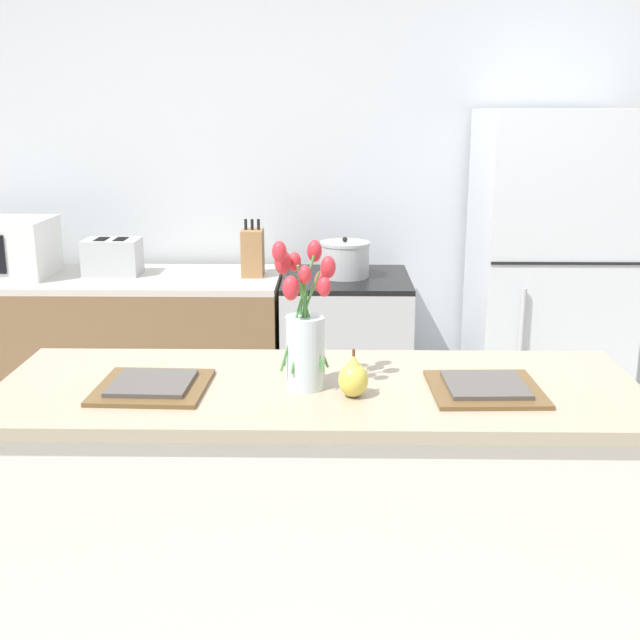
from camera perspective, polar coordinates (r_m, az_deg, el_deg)
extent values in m
cube|color=silver|center=(4.13, 0.44, 10.13)|extent=(5.20, 0.08, 2.70)
cube|color=silver|center=(2.46, -0.11, -15.44)|extent=(1.76, 0.62, 0.91)
cube|color=tan|center=(2.26, -0.11, -5.02)|extent=(1.80, 0.66, 0.03)
cube|color=brown|center=(4.08, -14.74, -3.47)|extent=(1.68, 0.60, 0.89)
cube|color=beige|center=(3.96, -15.18, 2.83)|extent=(1.68, 0.60, 0.03)
cube|color=#B2B5B7|center=(3.93, 1.81, -3.64)|extent=(0.60, 0.60, 0.89)
cube|color=black|center=(3.80, 1.87, 2.91)|extent=(0.60, 0.60, 0.02)
cube|color=black|center=(3.65, 1.87, -5.67)|extent=(0.42, 0.01, 0.29)
cube|color=silver|center=(3.95, 15.80, 1.89)|extent=(0.68, 0.64, 1.69)
cube|color=black|center=(3.60, 17.29, 3.86)|extent=(0.67, 0.01, 0.01)
cylinder|color=#B2B5B7|center=(3.65, 13.98, -3.40)|extent=(0.02, 0.02, 0.73)
cylinder|color=silver|center=(2.20, -1.05, -2.32)|extent=(0.11, 0.11, 0.20)
cylinder|color=#4C9342|center=(2.17, -0.63, -0.12)|extent=(0.10, 0.01, 0.26)
ellipsoid|color=red|center=(2.14, 0.58, 3.78)|extent=(0.04, 0.04, 0.06)
cylinder|color=#4C9342|center=(2.20, -0.59, -0.65)|extent=(0.06, 0.07, 0.21)
ellipsoid|color=red|center=(2.20, 0.12, 2.70)|extent=(0.04, 0.04, 0.06)
cylinder|color=#4C9342|center=(2.17, -0.97, 0.39)|extent=(0.05, 0.11, 0.29)
ellipsoid|color=red|center=(2.19, -0.40, 4.94)|extent=(0.04, 0.04, 0.06)
cylinder|color=#4C9342|center=(2.19, -1.44, 0.07)|extent=(0.04, 0.05, 0.28)
ellipsoid|color=red|center=(2.18, -1.83, 4.15)|extent=(0.04, 0.04, 0.05)
cylinder|color=#4C9342|center=(2.17, -1.34, 0.03)|extent=(0.11, 0.03, 0.27)
ellipsoid|color=red|center=(2.15, -2.68, 4.15)|extent=(0.04, 0.04, 0.07)
cylinder|color=#4C9342|center=(2.15, -1.62, 0.44)|extent=(0.10, 0.06, 0.31)
ellipsoid|color=red|center=(2.10, -2.91, 4.88)|extent=(0.04, 0.04, 0.06)
cylinder|color=#4C9342|center=(2.16, -1.47, -0.90)|extent=(0.05, 0.07, 0.22)
ellipsoid|color=red|center=(2.10, -2.09, 2.28)|extent=(0.04, 0.04, 0.07)
cylinder|color=#4C9342|center=(2.16, -1.06, -0.43)|extent=(0.01, 0.05, 0.26)
ellipsoid|color=red|center=(2.10, -1.08, 3.24)|extent=(0.03, 0.03, 0.05)
cylinder|color=#4C9342|center=(2.16, -0.59, -0.75)|extent=(0.07, 0.06, 0.22)
ellipsoid|color=red|center=(2.10, 0.31, 2.37)|extent=(0.04, 0.04, 0.05)
ellipsoid|color=#E5CC4C|center=(2.15, 2.38, -4.28)|extent=(0.08, 0.08, 0.09)
cone|color=#E5CC4C|center=(2.13, 2.40, -2.95)|extent=(0.04, 0.04, 0.04)
cylinder|color=brown|center=(2.12, 2.41, -2.32)|extent=(0.01, 0.01, 0.02)
cube|color=brown|center=(2.26, -11.84, -4.69)|extent=(0.31, 0.31, 0.01)
cube|color=#514C47|center=(2.26, -11.86, -4.40)|extent=(0.22, 0.22, 0.01)
cube|color=brown|center=(2.24, 11.66, -4.83)|extent=(0.31, 0.31, 0.01)
cube|color=#514C47|center=(2.24, 11.68, -4.54)|extent=(0.22, 0.22, 0.01)
cube|color=#B7BABC|center=(3.97, -14.54, 4.37)|extent=(0.26, 0.18, 0.17)
cube|color=black|center=(3.96, -15.26, 5.57)|extent=(0.05, 0.11, 0.01)
cube|color=black|center=(3.94, -13.98, 5.59)|extent=(0.05, 0.11, 0.01)
cube|color=black|center=(4.00, -16.50, 4.69)|extent=(0.02, 0.02, 0.02)
cylinder|color=#B2B5B7|center=(3.79, 1.77, 4.23)|extent=(0.23, 0.23, 0.15)
cylinder|color=#B2B5B7|center=(3.77, 1.78, 5.47)|extent=(0.24, 0.24, 0.01)
sphere|color=black|center=(3.77, 1.79, 5.75)|extent=(0.02, 0.02, 0.02)
cube|color=#A37547|center=(3.82, -4.81, 4.78)|extent=(0.10, 0.14, 0.22)
cylinder|color=black|center=(3.80, -5.30, 6.79)|extent=(0.01, 0.01, 0.05)
cylinder|color=black|center=(3.80, -4.85, 6.79)|extent=(0.01, 0.01, 0.05)
cylinder|color=black|center=(3.79, -4.40, 6.79)|extent=(0.01, 0.01, 0.05)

